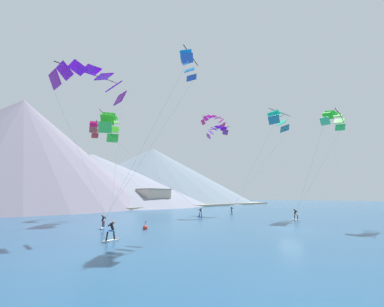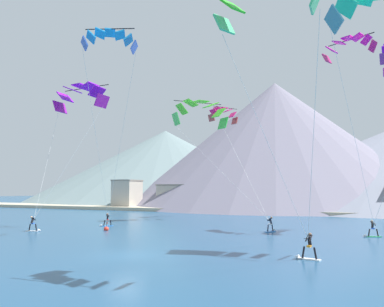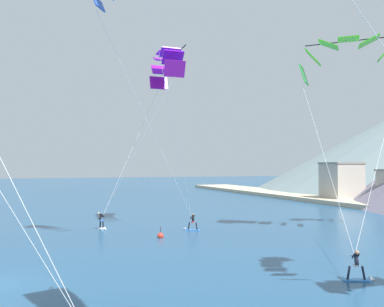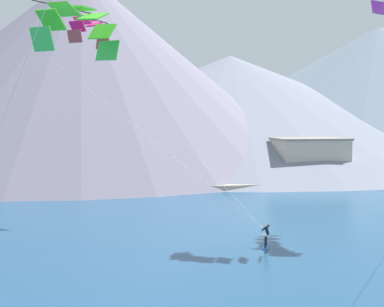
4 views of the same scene
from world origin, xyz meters
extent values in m
cube|color=#337FDB|center=(6.04, 18.40, 0.04)|extent=(0.98, 1.50, 0.07)
cylinder|color=black|center=(5.88, 18.04, 0.43)|extent=(0.21, 0.27, 0.74)
cylinder|color=black|center=(6.19, 18.76, 0.43)|extent=(0.21, 0.27, 0.74)
cube|color=white|center=(6.04, 18.40, 0.84)|extent=(0.38, 0.34, 0.12)
cylinder|color=black|center=(6.11, 18.37, 1.18)|extent=(0.44, 0.36, 0.63)
cylinder|color=black|center=(5.97, 18.30, 1.35)|extent=(0.52, 0.29, 0.41)
cylinder|color=black|center=(6.06, 18.52, 1.35)|extent=(0.52, 0.29, 0.41)
cylinder|color=black|center=(5.85, 18.48, 1.32)|extent=(0.24, 0.49, 0.03)
sphere|color=#9E7051|center=(6.22, 18.32, 1.57)|extent=(0.23, 0.23, 0.23)
cone|color=white|center=(6.39, 19.19, 0.10)|extent=(0.45, 0.42, 0.36)
cube|color=green|center=(-9.24, 25.93, 14.89)|extent=(1.99, 2.00, 1.84)
cube|color=#41CD21|center=(-8.61, 26.52, 16.44)|extent=(2.43, 2.48, 1.57)
cube|color=#41CD21|center=(-7.64, 27.56, 17.49)|extent=(2.73, 2.76, 1.01)
cube|color=#41CD21|center=(-6.51, 28.87, 17.86)|extent=(2.85, 2.81, 0.28)
cube|color=#41CD21|center=(-5.42, 30.22, 17.49)|extent=(2.80, 2.67, 1.01)
cube|color=#41CD21|center=(-4.57, 31.36, 16.44)|extent=(2.57, 2.30, 1.57)
cube|color=green|center=(-4.10, 32.09, 14.89)|extent=(2.17, 1.77, 1.84)
cylinder|color=black|center=(-7.25, 29.50, 17.93)|extent=(5.59, 5.77, 0.10)
cylinder|color=silver|center=(-1.77, 22.16, 7.67)|extent=(15.28, 7.40, 12.72)
cylinder|color=silver|center=(0.91, 25.37, 7.67)|extent=(9.93, 13.81, 12.72)
cylinder|color=silver|center=(-9.84, 13.03, 10.15)|extent=(8.09, 6.60, 17.79)
cube|color=#B44241|center=(-4.34, 38.82, 16.41)|extent=(1.40, 1.13, 1.17)
cube|color=#E61870|center=(-4.65, 38.37, 17.40)|extent=(1.62, 1.48, 0.99)
cube|color=#E61870|center=(-5.13, 37.61, 18.08)|extent=(1.76, 1.69, 0.64)
cube|color=#E61870|center=(-5.71, 36.68, 18.32)|extent=(1.80, 1.73, 0.16)
cube|color=#E61870|center=(-6.28, 35.73, 18.08)|extent=(1.78, 1.66, 0.64)
cube|color=#E61870|center=(-6.73, 34.95, 17.40)|extent=(1.65, 1.43, 0.99)
cube|color=#B44241|center=(-6.98, 34.48, 16.41)|extent=(1.44, 1.07, 1.17)
cylinder|color=black|center=(-5.18, 36.35, 18.34)|extent=(2.82, 4.25, 0.10)
cube|color=#7E2F8C|center=(18.80, 26.29, 18.38)|extent=(1.46, 0.68, 1.29)
cube|color=#BCAD8E|center=(0.00, 50.75, 0.35)|extent=(180.00, 10.00, 0.70)
cube|color=beige|center=(24.70, 53.82, 2.88)|extent=(9.56, 6.39, 5.76)
cube|color=gray|center=(24.70, 53.82, 5.91)|extent=(9.94, 6.65, 0.30)
cone|color=gray|center=(25.10, 98.08, 11.22)|extent=(110.06, 110.06, 22.44)
cone|color=slate|center=(-6.69, 84.70, 17.77)|extent=(85.44, 85.44, 35.54)
cone|color=slate|center=(61.93, 100.16, 15.14)|extent=(110.30, 110.30, 30.28)
camera|label=1|loc=(-30.19, -11.90, 3.78)|focal=24.00mm
camera|label=2|loc=(15.19, -22.52, 4.61)|focal=35.00mm
camera|label=3|loc=(24.83, 1.83, 6.27)|focal=40.00mm
camera|label=4|loc=(-6.02, -16.36, 9.03)|focal=50.00mm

